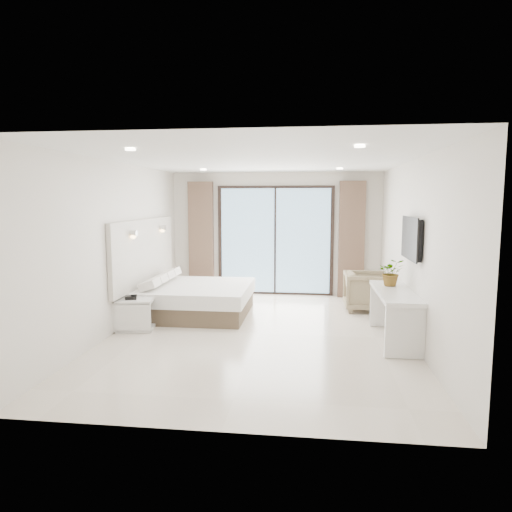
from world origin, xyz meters
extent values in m
plane|color=beige|center=(0.00, 0.00, 0.00)|extent=(6.20, 6.20, 0.00)
cube|color=silver|center=(0.00, 3.10, 1.35)|extent=(4.60, 0.02, 2.70)
cube|color=silver|center=(0.00, -3.10, 1.35)|extent=(4.60, 0.02, 2.70)
cube|color=silver|center=(-2.30, 0.00, 1.35)|extent=(0.02, 6.20, 2.70)
cube|color=silver|center=(2.30, 0.00, 1.35)|extent=(0.02, 6.20, 2.70)
cube|color=white|center=(0.00, 0.00, 2.70)|extent=(4.60, 6.20, 0.02)
cube|color=beige|center=(-2.25, 1.08, 1.15)|extent=(0.08, 3.00, 1.20)
cube|color=black|center=(2.25, -0.14, 1.55)|extent=(0.06, 1.00, 0.58)
cube|color=black|center=(2.21, -0.14, 1.55)|extent=(0.02, 1.04, 0.62)
cube|color=black|center=(0.00, 3.07, 1.20)|extent=(2.56, 0.04, 2.42)
cube|color=#81ADCE|center=(0.00, 3.04, 1.20)|extent=(2.40, 0.01, 2.30)
cube|color=brown|center=(-1.65, 2.96, 1.25)|extent=(0.55, 0.14, 2.50)
cube|color=brown|center=(1.65, 2.96, 1.25)|extent=(0.55, 0.14, 2.50)
cylinder|color=white|center=(-1.30, -1.80, 2.68)|extent=(0.12, 0.12, 0.02)
cylinder|color=white|center=(1.30, -1.80, 2.68)|extent=(0.12, 0.12, 0.02)
cylinder|color=white|center=(-1.30, 1.80, 2.68)|extent=(0.12, 0.12, 0.02)
cylinder|color=white|center=(1.30, 1.80, 2.68)|extent=(0.12, 0.12, 0.02)
cube|color=brown|center=(-1.30, 1.08, 0.15)|extent=(1.90, 1.80, 0.30)
cube|color=white|center=(-1.30, 1.08, 0.43)|extent=(1.97, 1.88, 0.25)
cube|color=white|center=(-1.95, 0.46, 0.62)|extent=(0.28, 0.38, 0.14)
cube|color=white|center=(-1.95, 0.87, 0.62)|extent=(0.28, 0.38, 0.14)
cube|color=white|center=(-1.95, 1.29, 0.62)|extent=(0.28, 0.38, 0.14)
cube|color=white|center=(-1.95, 1.69, 0.62)|extent=(0.28, 0.38, 0.14)
cube|color=silver|center=(-2.02, -0.03, 0.49)|extent=(0.63, 0.54, 0.05)
cube|color=silver|center=(-2.02, -0.03, 0.03)|extent=(0.63, 0.54, 0.05)
cube|color=silver|center=(-2.02, -0.23, 0.26)|extent=(0.56, 0.14, 0.46)
cube|color=silver|center=(-2.02, 0.18, 0.26)|extent=(0.56, 0.14, 0.46)
cube|color=black|center=(-2.07, -0.08, 0.55)|extent=(0.21, 0.18, 0.06)
cube|color=silver|center=(2.04, -0.14, 0.74)|extent=(0.54, 1.72, 0.06)
cube|color=silver|center=(2.04, -0.91, 0.35)|extent=(0.52, 0.06, 0.71)
cube|color=silver|center=(2.04, 0.64, 0.35)|extent=(0.52, 0.06, 0.71)
imported|color=#33662D|center=(2.04, 0.25, 0.94)|extent=(0.40, 0.44, 0.33)
imported|color=#7F7353|center=(1.85, 1.78, 0.41)|extent=(0.75, 0.80, 0.81)
camera|label=1|loc=(0.79, -6.96, 2.11)|focal=32.00mm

